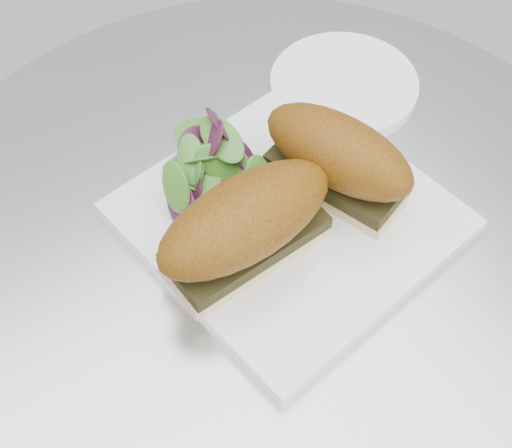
{
  "coord_description": "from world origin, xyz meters",
  "views": [
    {
      "loc": [
        -0.2,
        -0.31,
        1.26
      ],
      "look_at": [
        -0.02,
        -0.0,
        0.77
      ],
      "focal_mm": 50.0,
      "sensor_mm": 36.0,
      "label": 1
    }
  ],
  "objects_px": {
    "sandwich_left": "(246,225)",
    "sandwich_right": "(337,158)",
    "plate": "(289,218)",
    "saucer": "(344,85)"
  },
  "relations": [
    {
      "from": "sandwich_right",
      "to": "plate",
      "type": "bearing_deg",
      "value": -108.94
    },
    {
      "from": "sandwich_left",
      "to": "sandwich_right",
      "type": "xyz_separation_m",
      "value": [
        0.1,
        0.02,
        0.0
      ]
    },
    {
      "from": "sandwich_left",
      "to": "sandwich_right",
      "type": "distance_m",
      "value": 0.11
    },
    {
      "from": "plate",
      "to": "sandwich_left",
      "type": "relative_size",
      "value": 1.47
    },
    {
      "from": "sandwich_left",
      "to": "sandwich_right",
      "type": "height_order",
      "value": "same"
    },
    {
      "from": "plate",
      "to": "saucer",
      "type": "xyz_separation_m",
      "value": [
        0.14,
        0.12,
        -0.0
      ]
    },
    {
      "from": "sandwich_left",
      "to": "sandwich_right",
      "type": "bearing_deg",
      "value": 4.94
    },
    {
      "from": "sandwich_left",
      "to": "plate",
      "type": "bearing_deg",
      "value": 12.05
    },
    {
      "from": "plate",
      "to": "sandwich_left",
      "type": "bearing_deg",
      "value": -161.57
    },
    {
      "from": "sandwich_left",
      "to": "saucer",
      "type": "bearing_deg",
      "value": 28.07
    }
  ]
}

